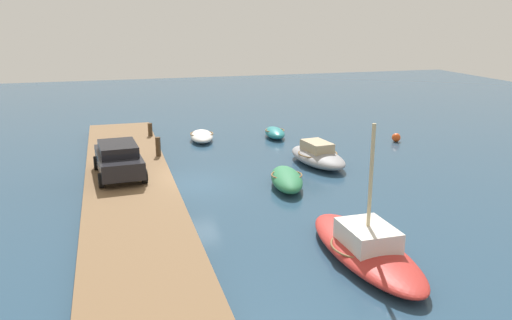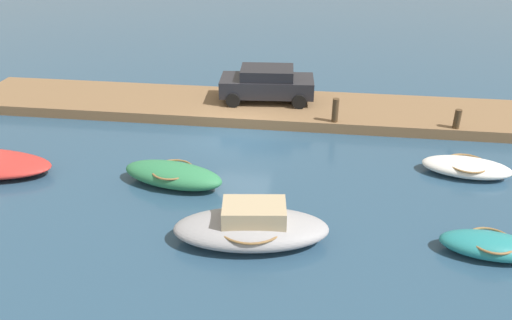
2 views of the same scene
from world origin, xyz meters
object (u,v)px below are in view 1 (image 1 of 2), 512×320
at_px(sailboat_red, 365,247).
at_px(dinghy_teal, 275,133).
at_px(mooring_post_west, 150,130).
at_px(mooring_post_mid_west, 158,147).
at_px(rowboat_green, 287,179).
at_px(parked_car, 119,159).
at_px(marker_buoy, 396,138).
at_px(rowboat_white, 202,136).
at_px(motorboat_grey, 317,156).

bearing_deg(sailboat_red, dinghy_teal, 170.85).
xyz_separation_m(mooring_post_west, mooring_post_mid_west, (4.87, 0.00, 0.11)).
relative_size(dinghy_teal, mooring_post_west, 3.55).
xyz_separation_m(rowboat_green, mooring_post_mid_west, (-5.45, -5.22, 0.56)).
relative_size(rowboat_green, parked_car, 0.88).
distance_m(rowboat_green, marker_buoy, 11.46).
bearing_deg(rowboat_white, rowboat_green, 19.32).
distance_m(parked_car, marker_buoy, 17.25).
relative_size(mooring_post_west, parked_car, 0.18).
height_order(rowboat_white, parked_car, parked_car).
xyz_separation_m(motorboat_grey, marker_buoy, (-3.43, 6.63, -0.21)).
relative_size(dinghy_teal, mooring_post_mid_west, 2.78).
height_order(rowboat_green, mooring_post_mid_west, mooring_post_mid_west).
distance_m(rowboat_white, parked_car, 9.36).
xyz_separation_m(dinghy_teal, parked_car, (7.31, -9.85, 0.95)).
relative_size(rowboat_green, motorboat_grey, 0.81).
xyz_separation_m(rowboat_green, mooring_post_west, (-10.32, -5.22, 0.45)).
bearing_deg(sailboat_red, parked_car, -144.67).
relative_size(rowboat_white, parked_car, 0.74).
xyz_separation_m(motorboat_grey, dinghy_teal, (-6.58, -0.24, -0.16)).
bearing_deg(mooring_post_west, rowboat_green, 26.84).
height_order(sailboat_red, marker_buoy, sailboat_red).
relative_size(sailboat_red, dinghy_teal, 2.29).
bearing_deg(parked_car, motorboat_grey, 89.83).
distance_m(mooring_post_west, mooring_post_mid_west, 4.87).
xyz_separation_m(dinghy_teal, mooring_post_mid_west, (4.23, -7.77, 0.64)).
bearing_deg(motorboat_grey, dinghy_teal, 174.65).
distance_m(rowboat_white, dinghy_teal, 4.66).
bearing_deg(marker_buoy, dinghy_teal, -114.64).
relative_size(dinghy_teal, parked_car, 0.65).
bearing_deg(mooring_post_mid_west, rowboat_green, 43.78).
xyz_separation_m(sailboat_red, marker_buoy, (-14.17, 9.37, -0.17)).
bearing_deg(dinghy_teal, rowboat_green, -8.41).
height_order(motorboat_grey, mooring_post_mid_west, mooring_post_mid_west).
bearing_deg(rowboat_green, dinghy_teal, 176.39).
xyz_separation_m(mooring_post_mid_west, parked_car, (3.08, -2.08, 0.32)).
height_order(sailboat_red, rowboat_white, sailboat_red).
distance_m(sailboat_red, dinghy_teal, 17.51).
relative_size(sailboat_red, motorboat_grey, 1.38).
bearing_deg(dinghy_teal, mooring_post_mid_west, -55.12).
height_order(rowboat_white, mooring_post_mid_west, mooring_post_mid_west).
distance_m(motorboat_grey, dinghy_teal, 6.58).
relative_size(motorboat_grey, marker_buoy, 8.76).
height_order(rowboat_white, motorboat_grey, motorboat_grey).
height_order(mooring_post_west, marker_buoy, mooring_post_west).
bearing_deg(parked_car, mooring_post_mid_west, 141.69).
height_order(rowboat_white, marker_buoy, rowboat_white).
bearing_deg(dinghy_teal, sailboat_red, -1.91).
bearing_deg(dinghy_teal, marker_buoy, 71.67).
height_order(rowboat_white, dinghy_teal, dinghy_teal).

